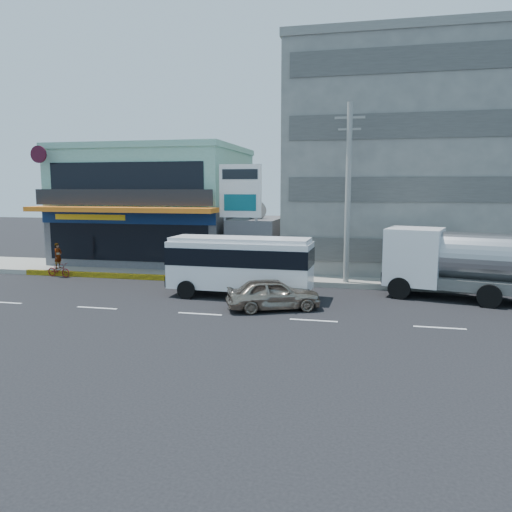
{
  "coord_description": "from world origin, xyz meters",
  "views": [
    {
      "loc": [
        7.06,
        -20.31,
        5.54
      ],
      "look_at": [
        1.82,
        3.18,
        2.2
      ],
      "focal_mm": 35.0,
      "sensor_mm": 36.0,
      "label": 1
    }
  ],
  "objects_px": {
    "shop_building": "(158,208)",
    "minibus": "(240,262)",
    "satellite_dish": "(255,218)",
    "utility_pole_near": "(348,194)",
    "tanker_truck": "(471,263)",
    "motorcycle_rider": "(59,266)",
    "concrete_building": "(414,165)",
    "billboard": "(240,197)",
    "sedan": "(273,294)"
  },
  "relations": [
    {
      "from": "shop_building",
      "to": "minibus",
      "type": "relative_size",
      "value": 1.7
    },
    {
      "from": "tanker_truck",
      "to": "satellite_dish",
      "type": "bearing_deg",
      "value": 155.29
    },
    {
      "from": "minibus",
      "to": "motorcycle_rider",
      "type": "relative_size",
      "value": 3.46
    },
    {
      "from": "concrete_building",
      "to": "utility_pole_near",
      "type": "distance_m",
      "value": 8.79
    },
    {
      "from": "concrete_building",
      "to": "utility_pole_near",
      "type": "xyz_separation_m",
      "value": [
        -4.0,
        -7.6,
        -1.85
      ]
    },
    {
      "from": "shop_building",
      "to": "utility_pole_near",
      "type": "height_order",
      "value": "utility_pole_near"
    },
    {
      "from": "billboard",
      "to": "minibus",
      "type": "distance_m",
      "value": 6.39
    },
    {
      "from": "satellite_dish",
      "to": "motorcycle_rider",
      "type": "bearing_deg",
      "value": -160.01
    },
    {
      "from": "concrete_building",
      "to": "tanker_truck",
      "type": "xyz_separation_m",
      "value": [
        2.08,
        -9.56,
        -5.14
      ]
    },
    {
      "from": "shop_building",
      "to": "billboard",
      "type": "distance_m",
      "value": 8.92
    },
    {
      "from": "shop_building",
      "to": "sedan",
      "type": "bearing_deg",
      "value": -48.53
    },
    {
      "from": "shop_building",
      "to": "sedan",
      "type": "distance_m",
      "value": 16.93
    },
    {
      "from": "motorcycle_rider",
      "to": "utility_pole_near",
      "type": "bearing_deg",
      "value": 1.96
    },
    {
      "from": "tanker_truck",
      "to": "shop_building",
      "type": "bearing_deg",
      "value": 157.05
    },
    {
      "from": "tanker_truck",
      "to": "minibus",
      "type": "bearing_deg",
      "value": -171.62
    },
    {
      "from": "tanker_truck",
      "to": "motorcycle_rider",
      "type": "xyz_separation_m",
      "value": [
        -23.62,
        1.36,
        -1.16
      ]
    },
    {
      "from": "billboard",
      "to": "minibus",
      "type": "relative_size",
      "value": 0.95
    },
    {
      "from": "satellite_dish",
      "to": "sedan",
      "type": "distance_m",
      "value": 10.36
    },
    {
      "from": "satellite_dish",
      "to": "billboard",
      "type": "distance_m",
      "value": 2.31
    },
    {
      "from": "billboard",
      "to": "tanker_truck",
      "type": "xyz_separation_m",
      "value": [
        12.58,
        -3.76,
        -3.07
      ]
    },
    {
      "from": "shop_building",
      "to": "tanker_truck",
      "type": "bearing_deg",
      "value": -22.95
    },
    {
      "from": "satellite_dish",
      "to": "minibus",
      "type": "height_order",
      "value": "satellite_dish"
    },
    {
      "from": "billboard",
      "to": "utility_pole_near",
      "type": "bearing_deg",
      "value": -15.48
    },
    {
      "from": "billboard",
      "to": "tanker_truck",
      "type": "distance_m",
      "value": 13.48
    },
    {
      "from": "concrete_building",
      "to": "utility_pole_near",
      "type": "relative_size",
      "value": 1.6
    },
    {
      "from": "shop_building",
      "to": "motorcycle_rider",
      "type": "bearing_deg",
      "value": -116.39
    },
    {
      "from": "utility_pole_near",
      "to": "tanker_truck",
      "type": "distance_m",
      "value": 7.18
    },
    {
      "from": "concrete_building",
      "to": "sedan",
      "type": "xyz_separation_m",
      "value": [
        -7.0,
        -13.5,
        -6.27
      ]
    },
    {
      "from": "tanker_truck",
      "to": "motorcycle_rider",
      "type": "distance_m",
      "value": 23.69
    },
    {
      "from": "satellite_dish",
      "to": "minibus",
      "type": "distance_m",
      "value": 7.47
    },
    {
      "from": "sedan",
      "to": "billboard",
      "type": "bearing_deg",
      "value": 1.95
    },
    {
      "from": "concrete_building",
      "to": "tanker_truck",
      "type": "bearing_deg",
      "value": -77.73
    },
    {
      "from": "shop_building",
      "to": "tanker_truck",
      "type": "xyz_separation_m",
      "value": [
        20.08,
        -8.5,
        -2.14
      ]
    },
    {
      "from": "utility_pole_near",
      "to": "motorcycle_rider",
      "type": "bearing_deg",
      "value": -178.04
    },
    {
      "from": "concrete_building",
      "to": "utility_pole_near",
      "type": "height_order",
      "value": "concrete_building"
    },
    {
      "from": "concrete_building",
      "to": "tanker_truck",
      "type": "distance_m",
      "value": 11.05
    },
    {
      "from": "shop_building",
      "to": "utility_pole_near",
      "type": "bearing_deg",
      "value": -25.06
    },
    {
      "from": "utility_pole_near",
      "to": "sedan",
      "type": "bearing_deg",
      "value": -116.95
    },
    {
      "from": "satellite_dish",
      "to": "billboard",
      "type": "height_order",
      "value": "billboard"
    },
    {
      "from": "satellite_dish",
      "to": "sedan",
      "type": "relative_size",
      "value": 0.35
    },
    {
      "from": "billboard",
      "to": "sedan",
      "type": "bearing_deg",
      "value": -65.56
    },
    {
      "from": "billboard",
      "to": "utility_pole_near",
      "type": "distance_m",
      "value": 6.75
    },
    {
      "from": "shop_building",
      "to": "minibus",
      "type": "distance_m",
      "value": 13.65
    },
    {
      "from": "tanker_truck",
      "to": "utility_pole_near",
      "type": "bearing_deg",
      "value": 162.15
    },
    {
      "from": "minibus",
      "to": "satellite_dish",
      "type": "bearing_deg",
      "value": 96.82
    },
    {
      "from": "sedan",
      "to": "minibus",
      "type": "bearing_deg",
      "value": 20.54
    },
    {
      "from": "satellite_dish",
      "to": "utility_pole_near",
      "type": "distance_m",
      "value": 7.17
    },
    {
      "from": "satellite_dish",
      "to": "motorcycle_rider",
      "type": "distance_m",
      "value": 12.62
    },
    {
      "from": "shop_building",
      "to": "sedan",
      "type": "xyz_separation_m",
      "value": [
        11.0,
        -12.45,
        -3.27
      ]
    },
    {
      "from": "minibus",
      "to": "motorcycle_rider",
      "type": "bearing_deg",
      "value": 166.36
    }
  ]
}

